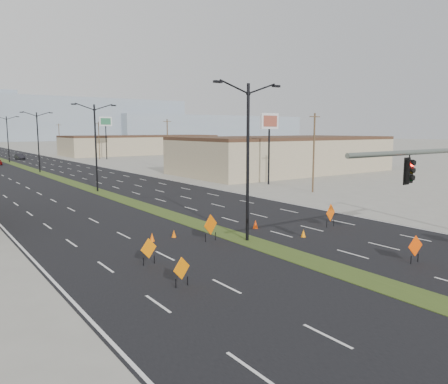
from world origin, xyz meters
TOP-DOWN VIEW (x-y plane):
  - ground at (0.00, 0.00)m, footprint 600.00×600.00m
  - road_surface at (0.00, 100.00)m, footprint 25.00×400.00m
  - median_strip at (0.00, 100.00)m, footprint 2.00×400.00m
  - building_se_near at (34.00, 45.00)m, footprint 36.00×18.00m
  - building_se_far at (38.00, 110.00)m, footprint 44.00×16.00m
  - mesa_center at (40.00, 300.00)m, footprint 220.00×50.00m
  - mesa_east at (180.00, 290.00)m, footprint 160.00×50.00m
  - streetlight_0 at (0.00, 12.00)m, footprint 5.15×0.24m
  - streetlight_1 at (0.00, 40.00)m, footprint 5.15×0.24m
  - streetlight_2 at (0.00, 68.00)m, footprint 5.15×0.24m
  - streetlight_3 at (0.00, 96.00)m, footprint 5.15×0.24m
  - utility_pole_0 at (20.00, 25.00)m, footprint 1.60×0.20m
  - utility_pole_1 at (20.00, 60.00)m, footprint 1.60×0.20m
  - utility_pole_2 at (20.00, 95.00)m, footprint 1.60×0.20m
  - utility_pole_3 at (20.00, 130.00)m, footprint 1.60×0.20m
  - car_mid at (3.76, 104.62)m, footprint 1.80×4.31m
  - construction_sign_0 at (-7.67, 7.19)m, footprint 1.02×0.36m
  - construction_sign_1 at (-7.43, 11.09)m, footprint 1.06×0.34m
  - construction_sign_2 at (-2.00, 13.29)m, footprint 1.27×0.48m
  - construction_sign_3 at (4.40, 3.00)m, footprint 1.15×0.14m
  - construction_sign_5 at (7.55, 11.61)m, footprint 1.27×0.36m
  - cone_0 at (-5.12, 15.41)m, footprint 0.44×0.44m
  - cone_1 at (3.67, 10.55)m, footprint 0.42×0.42m
  - cone_2 at (2.68, 14.40)m, footprint 0.44×0.44m
  - cone_3 at (-3.46, 15.52)m, footprint 0.39×0.39m
  - pole_sign_east_near at (20.72, 33.50)m, footprint 3.03×0.57m
  - pole_sign_east_far at (21.14, 93.26)m, footprint 3.35×0.85m

SIDE VIEW (x-z plane):
  - ground at x=0.00m, z-range 0.00..0.00m
  - road_surface at x=0.00m, z-range -0.01..0.01m
  - median_strip at x=0.00m, z-range -0.02..0.02m
  - cone_3 at x=-3.46m, z-range 0.00..0.53m
  - cone_1 at x=3.67m, z-range 0.00..0.54m
  - cone_0 at x=-5.12m, z-range 0.00..0.58m
  - cone_2 at x=2.68m, z-range 0.00..0.65m
  - car_mid at x=3.76m, z-range 0.00..1.39m
  - construction_sign_0 at x=-7.67m, z-range 0.12..1.53m
  - construction_sign_1 at x=-7.43m, z-range 0.12..1.58m
  - construction_sign_3 at x=4.40m, z-range 0.13..1.66m
  - construction_sign_5 at x=7.55m, z-range 0.16..1.89m
  - construction_sign_2 at x=-2.00m, z-range 0.16..1.94m
  - building_se_far at x=38.00m, z-range 0.00..5.00m
  - building_se_near at x=34.00m, z-range 0.00..5.50m
  - utility_pole_0 at x=20.00m, z-range 0.17..9.17m
  - utility_pole_1 at x=20.00m, z-range 0.17..9.17m
  - utility_pole_2 at x=20.00m, z-range 0.17..9.17m
  - utility_pole_3 at x=20.00m, z-range 0.17..9.17m
  - streetlight_0 at x=0.00m, z-range 0.41..10.43m
  - streetlight_1 at x=0.00m, z-range 0.41..10.43m
  - streetlight_2 at x=0.00m, z-range 0.41..10.43m
  - streetlight_3 at x=0.00m, z-range 0.41..10.43m
  - pole_sign_east_near at x=20.72m, z-range 2.91..12.17m
  - pole_sign_east_far at x=21.14m, z-range 3.28..13.50m
  - mesa_east at x=180.00m, z-range 0.00..18.00m
  - mesa_center at x=40.00m, z-range 0.00..28.00m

